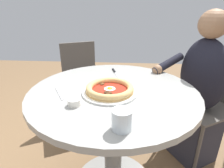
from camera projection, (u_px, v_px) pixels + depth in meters
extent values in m
cylinder|color=#999993|center=(113.00, 93.00, 1.08)|extent=(0.95, 0.95, 0.03)
cylinder|color=gray|center=(113.00, 143.00, 1.22)|extent=(0.11, 0.11, 0.69)
cylinder|color=white|center=(110.00, 92.00, 1.03)|extent=(0.30, 0.30, 0.01)
cylinder|color=#E0B26B|center=(110.00, 91.00, 1.03)|extent=(0.26, 0.26, 0.01)
torus|color=#E0B26B|center=(110.00, 88.00, 1.02)|extent=(0.26, 0.26, 0.03)
cylinder|color=#A82314|center=(110.00, 90.00, 1.03)|extent=(0.24, 0.24, 0.00)
cylinder|color=white|center=(110.00, 89.00, 1.03)|extent=(0.06, 0.06, 0.00)
ellipsoid|color=yellow|center=(110.00, 88.00, 1.03)|extent=(0.03, 0.03, 0.02)
ellipsoid|color=brown|center=(108.00, 94.00, 0.97)|extent=(0.04, 0.04, 0.01)
ellipsoid|color=brown|center=(102.00, 96.00, 0.94)|extent=(0.04, 0.04, 0.01)
ellipsoid|color=#3D2314|center=(106.00, 92.00, 0.99)|extent=(0.04, 0.04, 0.01)
ellipsoid|color=#4C2D19|center=(109.00, 93.00, 0.97)|extent=(0.03, 0.03, 0.01)
ellipsoid|color=brown|center=(102.00, 84.00, 1.09)|extent=(0.04, 0.04, 0.01)
ellipsoid|color=#2D6B28|center=(113.00, 89.00, 1.02)|extent=(0.01, 0.01, 0.00)
ellipsoid|color=#2D6B28|center=(111.00, 89.00, 1.03)|extent=(0.01, 0.01, 0.00)
ellipsoid|color=#2D6B28|center=(106.00, 87.00, 1.05)|extent=(0.01, 0.01, 0.00)
cylinder|color=silver|center=(122.00, 120.00, 0.72)|extent=(0.08, 0.08, 0.08)
cylinder|color=silver|center=(122.00, 125.00, 0.73)|extent=(0.07, 0.07, 0.03)
cube|color=silver|center=(117.00, 76.00, 1.27)|extent=(0.05, 0.14, 0.00)
cube|color=black|center=(114.00, 70.00, 1.37)|extent=(0.03, 0.08, 0.01)
cylinder|color=white|center=(74.00, 102.00, 0.90)|extent=(0.06, 0.06, 0.03)
cylinder|color=olive|center=(74.00, 101.00, 0.90)|extent=(0.05, 0.05, 0.01)
cube|color=#BCBCC1|center=(59.00, 93.00, 1.03)|extent=(0.10, 0.16, 0.00)
cube|color=#282833|center=(192.00, 131.00, 1.56)|extent=(0.41, 0.43, 0.45)
ellipsoid|color=black|center=(203.00, 75.00, 1.36)|extent=(0.37, 0.43, 0.53)
sphere|color=#936B4C|center=(213.00, 24.00, 1.22)|extent=(0.19, 0.19, 0.19)
cylinder|color=black|center=(168.00, 63.00, 1.37)|extent=(0.25, 0.20, 0.13)
sphere|color=#936B4C|center=(157.00, 70.00, 1.33)|extent=(0.07, 0.07, 0.07)
cube|color=#504A45|center=(201.00, 106.00, 1.49)|extent=(0.57, 0.57, 0.02)
cylinder|color=#4C4742|center=(163.00, 124.00, 1.66)|extent=(0.02, 0.02, 0.44)
cylinder|color=#4C4742|center=(198.00, 152.00, 1.35)|extent=(0.02, 0.02, 0.44)
cylinder|color=#4C4742|center=(195.00, 114.00, 1.81)|extent=(0.02, 0.02, 0.44)
cube|color=#504A45|center=(84.00, 86.00, 1.88)|extent=(0.51, 0.51, 0.02)
cube|color=#504A45|center=(78.00, 61.00, 1.95)|extent=(0.33, 0.17, 0.38)
cylinder|color=#4C4742|center=(71.00, 118.00, 1.76)|extent=(0.02, 0.02, 0.43)
cylinder|color=#4C4742|center=(106.00, 111.00, 1.87)|extent=(0.02, 0.02, 0.43)
cylinder|color=#4C4742|center=(65.00, 101.00, 2.06)|extent=(0.02, 0.02, 0.43)
cylinder|color=#4C4742|center=(96.00, 96.00, 2.17)|extent=(0.02, 0.02, 0.43)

